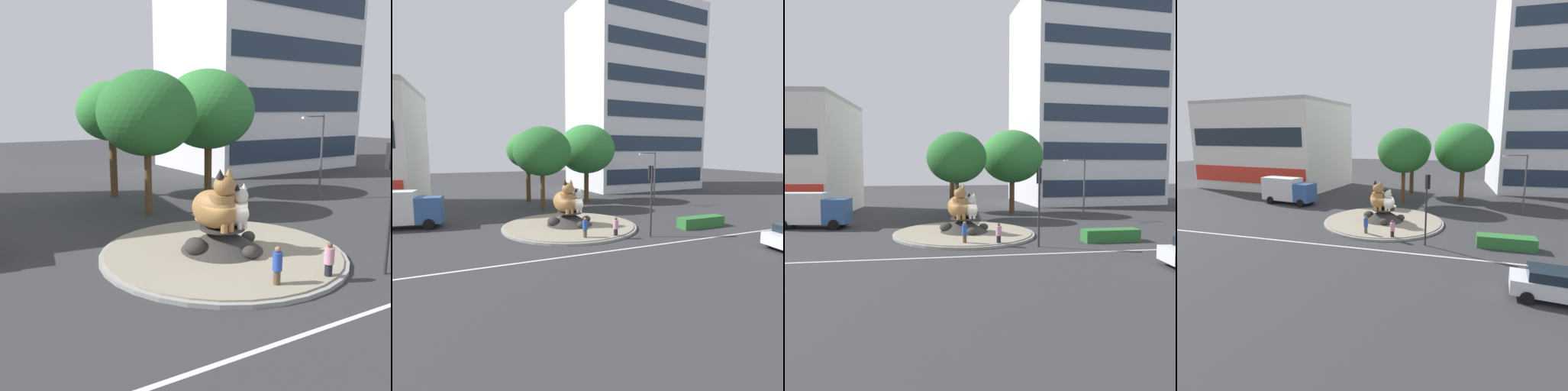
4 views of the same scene
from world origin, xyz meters
The scene contains 15 objects.
ground_plane centered at (0.00, 0.00, 0.00)m, with size 160.00×160.00×0.00m, color #333335.
lane_centreline centered at (0.00, -7.28, 0.00)m, with size 112.00×0.20×0.01m, color silver.
roundabout_island centered at (-0.01, -0.01, 0.38)m, with size 11.27×11.27×1.37m.
cat_statue_tabby centered at (-0.47, -0.18, 2.39)m, with size 1.99×2.95×2.79m.
cat_statue_white centered at (0.52, -0.25, 2.12)m, with size 1.35×2.16×2.05m.
traffic_light_mast centered at (4.55, -5.20, 3.72)m, with size 0.36×0.45×5.35m.
office_tower centered at (21.32, 25.55, 15.18)m, with size 20.42×15.51×30.35m.
clipped_hedge_strip centered at (10.31, -4.25, 0.45)m, with size 4.12×1.20×0.90m, color #2D7033.
broadleaf_tree_behind_island centered at (0.21, 15.73, 6.47)m, with size 5.24×5.24×8.75m.
second_tree_near_tower centered at (7.05, 12.91, 6.64)m, with size 7.16×7.16×9.70m.
third_tree_left centered at (0.21, 9.00, 6.39)m, with size 6.21×6.21×9.04m.
streetlight_arm centered at (13.00, 6.94, 3.75)m, with size 2.47×0.57×6.28m.
pedestrian_pink_shirt centered at (1.88, -4.73, 0.84)m, with size 0.39×0.39×1.61m.
pedestrian_blue_shirt centered at (-0.42, -4.38, 0.91)m, with size 0.36×0.36×1.72m.
delivery_box_truck centered at (-13.26, 5.23, 1.70)m, with size 6.96×3.21×3.16m.
Camera 2 is at (-9.39, -25.68, 6.41)m, focal length 30.30 mm.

